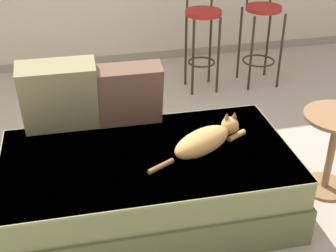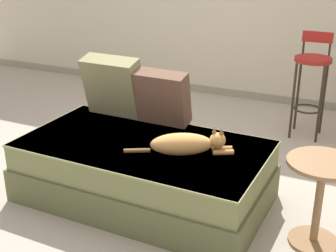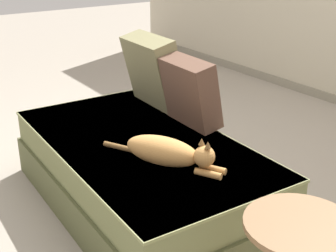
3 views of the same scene
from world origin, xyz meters
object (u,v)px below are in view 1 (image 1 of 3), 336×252
throw_pillow_middle (130,94)px  bar_stool_near_window (202,26)px  couch (148,184)px  cat (206,140)px  side_table (333,142)px  throw_pillow_corner (59,96)px  bar_stool_by_doorway (262,24)px

throw_pillow_middle → bar_stool_near_window: bearing=55.8°
couch → bar_stool_near_window: size_ratio=1.80×
throw_pillow_middle → cat: 0.60m
cat → bar_stool_near_window: 1.86m
couch → cat: bearing=-6.8°
side_table → cat: bearing=-179.5°
cat → bar_stool_near_window: (0.53, 1.78, 0.11)m
throw_pillow_middle → cat: bearing=-48.6°
throw_pillow_middle → cat: (0.38, -0.44, -0.14)m
throw_pillow_corner → bar_stool_by_doorway: bar_stool_by_doorway is taller
cat → bar_stool_by_doorway: bearing=57.7°
cat → bar_stool_by_doorway: size_ratio=0.66×
bar_stool_near_window → cat: bearing=-106.6°
throw_pillow_middle → bar_stool_near_window: bar_stool_near_window is taller
throw_pillow_corner → bar_stool_near_window: 1.91m
throw_pillow_middle → side_table: 1.37m
cat → side_table: size_ratio=1.21×
couch → throw_pillow_corner: size_ratio=3.61×
cat → throw_pillow_corner: bearing=151.6°
throw_pillow_middle → cat: size_ratio=0.62×
throw_pillow_corner → cat: (0.83, -0.45, -0.17)m
couch → cat: size_ratio=2.58×
couch → bar_stool_by_doorway: size_ratio=1.69×
throw_pillow_corner → cat: bearing=-28.4°
couch → bar_stool_near_window: bar_stool_near_window is taller
throw_pillow_middle → bar_stool_by_doorway: bearing=41.7°
cat → bar_stool_by_doorway: bar_stool_by_doorway is taller
throw_pillow_corner → cat: throw_pillow_corner is taller
bar_stool_by_doorway → throw_pillow_corner: bearing=-145.7°
bar_stool_by_doorway → side_table: 1.81m
bar_stool_by_doorway → side_table: size_ratio=1.85×
throw_pillow_middle → side_table: bearing=-18.6°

